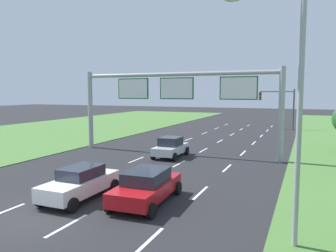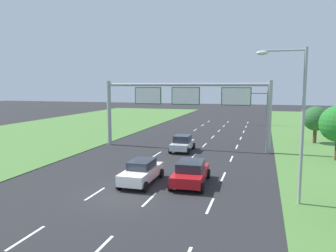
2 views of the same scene
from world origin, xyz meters
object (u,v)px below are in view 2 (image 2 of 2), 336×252
at_px(car_lead_silver, 191,172).
at_px(street_lamp, 296,112).
at_px(traffic_light_mast, 255,102).
at_px(roadside_tree_far, 316,119).
at_px(car_mid_lane, 182,143).
at_px(sign_gantry, 185,101).
at_px(car_near_red, 141,172).

relative_size(car_lead_silver, street_lamp, 0.54).
height_order(traffic_light_mast, roadside_tree_far, traffic_light_mast).
relative_size(car_lead_silver, car_mid_lane, 1.16).
bearing_deg(street_lamp, sign_gantry, 124.02).
distance_m(car_mid_lane, sign_gantry, 4.35).
bearing_deg(sign_gantry, car_mid_lane, -87.59).
distance_m(car_mid_lane, street_lamp, 16.20).
bearing_deg(street_lamp, car_lead_silver, 161.51).
distance_m(sign_gantry, street_lamp, 16.72).
distance_m(car_lead_silver, street_lamp, 7.77).
relative_size(car_mid_lane, sign_gantry, 0.23).
distance_m(car_lead_silver, car_mid_lane, 10.96).
relative_size(car_mid_lane, traffic_light_mast, 0.70).
xyz_separation_m(car_lead_silver, roadside_tree_far, (10.13, 18.95, 2.02)).
bearing_deg(car_near_red, car_lead_silver, 12.72).
bearing_deg(street_lamp, car_mid_lane, 126.55).
distance_m(car_near_red, traffic_light_mast, 36.02).
bearing_deg(car_near_red, street_lamp, -8.10).
bearing_deg(car_near_red, sign_gantry, 90.04).
height_order(car_near_red, car_mid_lane, car_mid_lane).
bearing_deg(car_mid_lane, car_lead_silver, -74.11).
distance_m(traffic_light_mast, roadside_tree_far, 17.20).
relative_size(sign_gantry, street_lamp, 2.03).
xyz_separation_m(car_mid_lane, street_lamp, (9.30, -12.55, 4.29)).
bearing_deg(traffic_light_mast, car_near_red, -100.11).
bearing_deg(roadside_tree_far, sign_gantry, -151.81).
bearing_deg(car_lead_silver, sign_gantry, 102.38).
xyz_separation_m(sign_gantry, roadside_tree_far, (13.34, 7.15, -2.12)).
bearing_deg(traffic_light_mast, street_lamp, -85.25).
height_order(car_mid_lane, street_lamp, street_lamp).
height_order(car_lead_silver, traffic_light_mast, traffic_light_mast).
relative_size(car_lead_silver, sign_gantry, 0.26).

